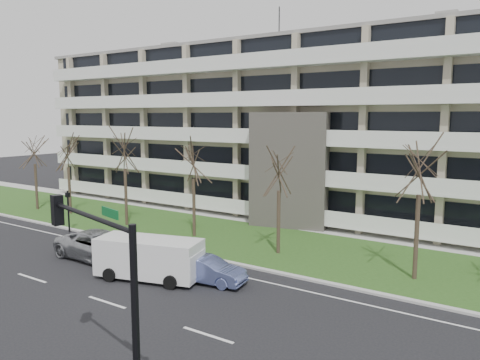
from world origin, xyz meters
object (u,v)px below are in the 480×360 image
Objects in this scene: white_van at (150,255)px; pedestrian_signal at (68,206)px; blue_sedan at (207,270)px; silver_pickup at (100,246)px; traffic_signal at (104,282)px.

pedestrian_signal is (-12.37, 4.02, 0.70)m from white_van.
blue_sedan is 3.22m from white_van.
white_van is (4.97, -0.80, 0.46)m from silver_pickup.
pedestrian_signal reaches higher than silver_pickup.
white_van is at bearing 104.44° from blue_sedan.
silver_pickup reaches higher than blue_sedan.
pedestrian_signal is at bearing 68.23° from silver_pickup.
white_van is 11.89m from traffic_signal.
silver_pickup is 0.99× the size of traffic_signal.
pedestrian_signal is (-15.28, 2.79, 1.33)m from blue_sedan.
white_van is 1.90× the size of pedestrian_signal.
silver_pickup is 8.15m from pedestrian_signal.
traffic_signal is (7.17, -9.09, 2.73)m from white_van.
pedestrian_signal reaches higher than white_van.
blue_sedan is (7.88, 0.43, -0.17)m from silver_pickup.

